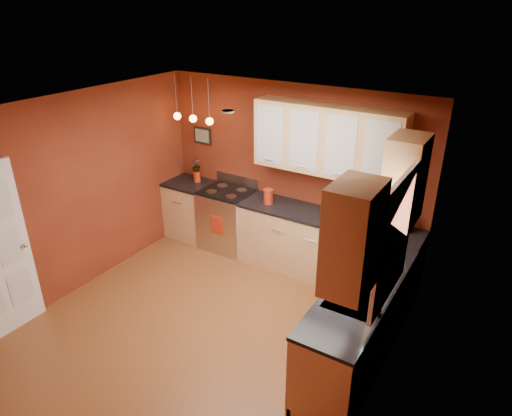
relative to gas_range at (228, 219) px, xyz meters
The scene contains 26 objects.
floor 2.08m from the gas_range, 62.94° to the right, with size 4.20×4.20×0.00m, color brown.
ceiling 2.93m from the gas_range, 62.94° to the right, with size 4.00×4.20×0.02m, color silver.
wall_back 1.27m from the gas_range, 18.02° to the left, with size 4.00×0.02×2.60m, color maroon.
wall_front 4.09m from the gas_range, 76.73° to the right, with size 4.00×0.02×2.60m, color maroon.
wall_left 2.25m from the gas_range, 120.95° to the right, with size 0.02×4.20×2.60m, color maroon.
wall_right 3.53m from the gas_range, 31.66° to the right, with size 0.02×4.20×2.60m, color maroon.
base_cabinets_back_left 0.73m from the gas_range, behind, with size 0.70×0.60×0.90m, color #D9B074.
base_cabinets_back_right 1.65m from the gas_range, ahead, with size 2.54×0.60×0.90m, color #D9B074.
base_cabinets_right 2.95m from the gas_range, 27.27° to the right, with size 0.60×2.10×0.90m, color #D9B074.
counter_back_left 0.85m from the gas_range, behind, with size 0.70×0.62×0.04m, color black.
counter_back_right 1.71m from the gas_range, ahead, with size 2.54×0.62×0.04m, color black.
counter_right 2.98m from the gas_range, 27.27° to the right, with size 0.62×2.10×0.04m, color black.
gas_range is the anchor object (origin of this frame).
dishwasher_front 2.04m from the gas_range, ahead, with size 0.60×0.02×0.80m, color silver.
sink 3.05m from the gas_range, 29.78° to the right, with size 0.50×0.70×0.33m.
window 3.48m from the gas_range, 27.40° to the right, with size 0.06×1.02×1.22m.
upper_cabinets_back 2.12m from the gas_range, ahead, with size 2.00×0.35×0.90m, color #D9B074.
upper_cabinets_right 3.45m from the gas_range, 28.26° to the right, with size 0.35×1.95×0.90m, color #D9B074.
wall_picture 1.36m from the gas_range, 156.09° to the left, with size 0.32×0.03×0.26m, color black.
pendant_lights 1.62m from the gas_range, behind, with size 0.71×0.11×0.66m.
red_canister 0.94m from the gas_range, ahead, with size 0.14×0.14×0.21m.
red_vase 0.84m from the gas_range, behind, with size 0.11×0.11×0.18m, color #AE2A12.
flowers 0.97m from the gas_range, behind, with size 0.13×0.13×0.23m, color #AE2A12.
coffee_maker 2.71m from the gas_range, ahead, with size 0.17×0.17×0.24m.
soap_pump 3.37m from the gas_range, 30.37° to the right, with size 0.07×0.08×0.16m, color silver.
dish_towel 0.33m from the gas_range, 83.83° to the right, with size 0.21×0.01×0.29m, color #AE2A12.
Camera 1 is at (2.80, -3.39, 3.63)m, focal length 32.00 mm.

